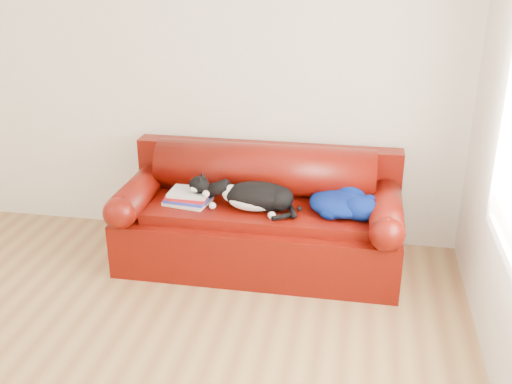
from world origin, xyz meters
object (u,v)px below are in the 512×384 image
at_px(book_stack, 189,197).
at_px(cat, 257,197).
at_px(blanket, 343,203).
at_px(sofa_base, 259,235).

distance_m(book_stack, cat, 0.53).
bearing_deg(cat, book_stack, -172.86).
distance_m(book_stack, blanket, 1.14).
xyz_separation_m(book_stack, cat, (0.53, -0.03, 0.05)).
height_order(cat, blanket, cat).
bearing_deg(sofa_base, book_stack, -170.70).
height_order(sofa_base, blanket, blanket).
bearing_deg(blanket, book_stack, -178.02).
distance_m(cat, blanket, 0.62).
distance_m(sofa_base, blanket, 0.71).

